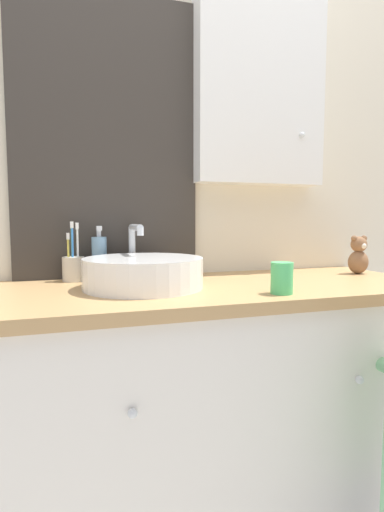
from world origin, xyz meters
The scene contains 7 objects.
wall_back centered at (0.01, 0.62, 1.28)m, with size 3.20×0.18×2.50m.
vanity_counter centered at (0.00, 0.31, 0.44)m, with size 1.44×0.59×0.88m.
sink_basin centered at (-0.24, 0.32, 0.93)m, with size 0.37×0.42×0.19m.
toothbrush_holder centered at (-0.44, 0.53, 0.93)m, with size 0.07×0.07×0.20m.
soap_dispenser centered at (-0.35, 0.53, 0.96)m, with size 0.05×0.05×0.19m.
teddy_bear centered at (0.61, 0.39, 0.95)m, with size 0.08×0.07×0.15m.
drinking_cup centered at (0.11, 0.10, 0.93)m, with size 0.06×0.06×0.09m, color #4CC670.
Camera 1 is at (-0.47, -0.88, 1.09)m, focal length 28.00 mm.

